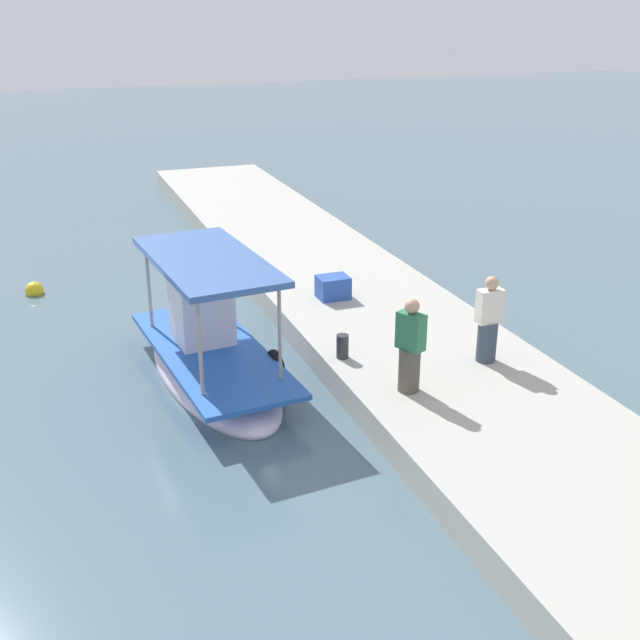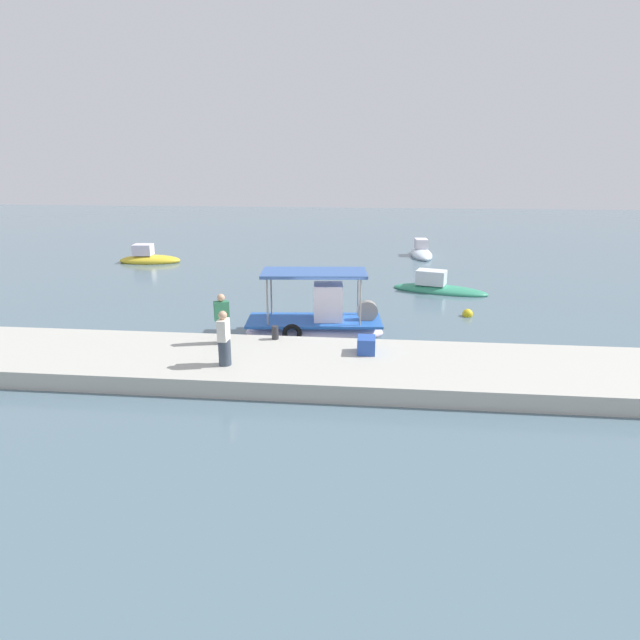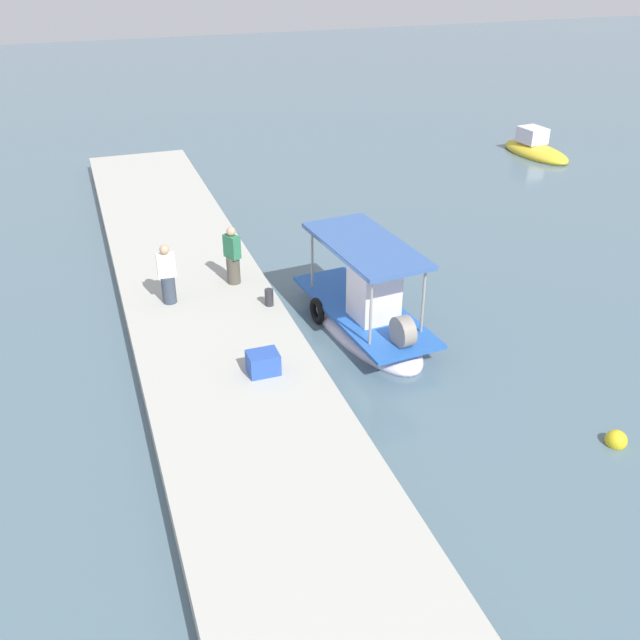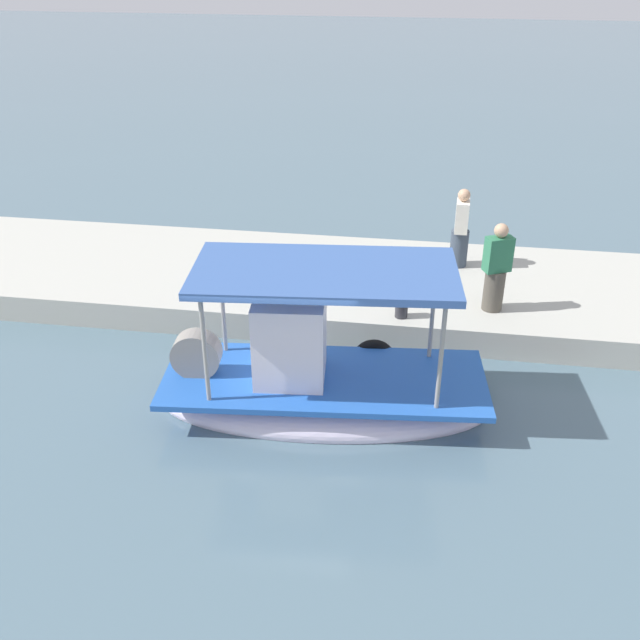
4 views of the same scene
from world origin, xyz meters
name	(u,v)px [view 3 (image 3 of 4)]	position (x,y,z in m)	size (l,w,h in m)	color
ground_plane	(371,340)	(0.00, 0.00, 0.00)	(120.00, 120.00, 0.00)	slate
dock_quay	(223,357)	(0.00, -4.02, 0.28)	(36.00, 4.18, 0.56)	#B2B1A6
main_fishing_boat	(365,315)	(-0.56, 0.05, 0.46)	(5.61, 2.46, 2.88)	silver
fisherman_near_bollard	(167,277)	(-2.85, -4.86, 1.34)	(0.39, 0.49, 1.72)	#374351
fisherman_by_crate	(233,258)	(-3.48, -2.89, 1.35)	(0.56, 0.51, 1.74)	#504A40
mooring_bollard	(269,297)	(-1.77, -2.30, 0.80)	(0.24, 0.24, 0.48)	#2D2D33
cargo_crate	(263,363)	(1.43, -3.34, 0.82)	(0.72, 0.58, 0.53)	#2B50AC
marker_buoy	(616,440)	(5.79, 3.26, 0.09)	(0.47, 0.47, 0.47)	yellow
moored_boat_near	(535,150)	(-13.55, 14.25, 0.24)	(4.25, 2.18, 1.48)	gold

